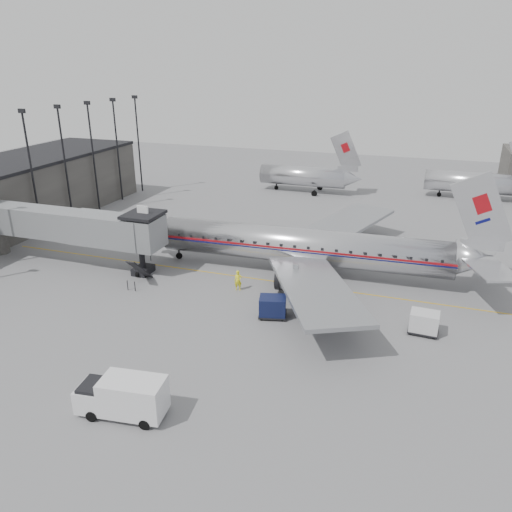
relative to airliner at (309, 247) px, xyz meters
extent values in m
plane|color=slate|center=(-6.73, -9.03, -2.92)|extent=(160.00, 160.00, 0.00)
cube|color=gold|center=(-3.73, -3.03, -2.92)|extent=(60.00, 0.15, 0.01)
cube|color=slate|center=(-28.73, -5.43, 1.38)|extent=(12.00, 2.80, 3.00)
cube|color=slate|center=(-19.73, -5.43, 1.38)|extent=(8.00, 3.00, 3.10)
cube|color=slate|center=(-15.73, -5.03, 1.38)|extent=(3.20, 3.60, 3.20)
cube|color=black|center=(-15.73, -5.03, 3.28)|extent=(3.40, 3.80, 0.30)
cube|color=white|center=(-15.73, -5.03, 3.78)|extent=(1.20, 0.15, 0.80)
cylinder|color=black|center=(-16.03, -5.43, -1.52)|extent=(0.56, 0.56, 2.80)
cube|color=black|center=(-16.03, -5.43, -2.57)|extent=(1.60, 2.20, 0.70)
cylinder|color=black|center=(-16.03, -6.43, -2.62)|extent=(0.30, 0.60, 0.60)
cylinder|color=black|center=(-16.03, -4.43, -2.62)|extent=(0.30, 0.60, 0.60)
cylinder|color=#3D3A37|center=(-34.23, -5.43, -1.52)|extent=(1.60, 1.60, 2.80)
cube|color=black|center=(-14.93, -7.73, -1.42)|extent=(0.90, 3.20, 2.90)
cylinder|color=black|center=(-34.23, 0.97, 4.58)|extent=(0.24, 0.24, 15.00)
cube|color=black|center=(-34.23, 0.97, 12.08)|extent=(0.90, 0.25, 0.50)
cylinder|color=black|center=(-34.23, 6.97, 4.58)|extent=(0.24, 0.24, 15.00)
cube|color=black|center=(-34.23, 6.97, 12.08)|extent=(0.90, 0.25, 0.50)
cylinder|color=black|center=(-34.23, 12.97, 4.58)|extent=(0.24, 0.24, 15.00)
cube|color=black|center=(-34.23, 12.97, 12.08)|extent=(0.90, 0.25, 0.50)
cylinder|color=black|center=(-34.23, 18.97, 4.58)|extent=(0.24, 0.24, 15.00)
cube|color=black|center=(-34.23, 18.97, 12.08)|extent=(0.90, 0.25, 0.50)
cylinder|color=black|center=(-34.23, 24.97, 4.58)|extent=(0.24, 0.24, 15.00)
cube|color=black|center=(-34.23, 24.97, 12.08)|extent=(0.90, 0.25, 0.50)
cylinder|color=silver|center=(-8.73, 32.97, -0.32)|extent=(14.00, 3.20, 3.20)
cube|color=silver|center=(-1.93, 32.97, 4.08)|extent=(5.17, 0.26, 6.52)
cylinder|color=black|center=(-13.23, 32.97, -2.42)|extent=(0.24, 0.24, 1.00)
cylinder|color=silver|center=(17.27, 36.97, -0.32)|extent=(14.00, 3.20, 3.20)
cylinder|color=black|center=(12.77, 36.97, -2.42)|extent=(0.24, 0.24, 1.00)
cylinder|color=silver|center=(-0.73, -0.03, 0.01)|extent=(29.41, 4.84, 3.61)
cone|color=silver|center=(-16.82, -0.71, 0.01)|extent=(3.08, 3.73, 3.61)
cone|color=silver|center=(15.65, 0.66, 0.40)|extent=(4.05, 3.59, 3.43)
cube|color=maroon|center=(-0.73, -0.03, 0.25)|extent=(29.41, 4.89, 0.18)
cube|color=#080A4D|center=(-0.73, -0.03, 0.03)|extent=(29.41, 4.89, 0.10)
cube|color=silver|center=(15.36, 0.65, 4.89)|extent=(6.00, 0.54, 7.50)
cube|color=gray|center=(1.82, 8.87, -0.28)|extent=(10.74, 16.50, 1.16)
cube|color=gray|center=(2.56, -8.69, -0.28)|extent=(11.76, 16.37, 1.16)
cylinder|color=gray|center=(-0.46, 5.06, -1.50)|extent=(3.40, 2.19, 2.05)
cylinder|color=gray|center=(-0.03, -5.08, -1.50)|extent=(3.40, 2.19, 2.05)
cylinder|color=black|center=(-14.39, -0.61, -2.29)|extent=(0.20, 0.20, 1.27)
cylinder|color=black|center=(1.11, 2.59, -2.24)|extent=(0.25, 0.25, 1.37)
cylinder|color=black|center=(1.11, 2.59, -2.48)|extent=(0.99, 0.38, 0.98)
cylinder|color=black|center=(1.33, -2.48, -2.24)|extent=(0.25, 0.25, 1.37)
cylinder|color=black|center=(1.33, -2.48, -2.48)|extent=(0.99, 0.38, 0.98)
cube|color=silver|center=(-5.02, -24.95, -1.47)|extent=(4.10, 2.60, 2.26)
cube|color=silver|center=(-7.69, -25.27, -1.90)|extent=(1.95, 2.24, 1.51)
cube|color=black|center=(-7.69, -25.27, -1.25)|extent=(1.50, 1.97, 0.65)
cylinder|color=black|center=(-7.26, -26.20, -2.58)|extent=(0.72, 0.35, 0.69)
cylinder|color=black|center=(-7.49, -24.27, -2.58)|extent=(0.72, 0.35, 0.69)
cylinder|color=black|center=(-3.84, -25.79, -2.58)|extent=(0.72, 0.35, 0.69)
cylinder|color=black|center=(-4.07, -23.86, -2.58)|extent=(0.72, 0.35, 0.69)
cube|color=#0D1437|center=(-0.73, -10.07, -1.86)|extent=(2.56, 2.15, 1.56)
cube|color=black|center=(-0.73, -10.07, -2.70)|extent=(2.69, 2.28, 0.13)
cylinder|color=black|center=(-1.44, -10.92, -2.75)|extent=(0.36, 0.21, 0.33)
cylinder|color=black|center=(0.29, -10.50, -2.75)|extent=(0.36, 0.21, 0.33)
cylinder|color=black|center=(-1.75, -9.63, -2.75)|extent=(0.36, 0.21, 0.33)
cylinder|color=black|center=(-0.02, -9.21, -2.75)|extent=(0.36, 0.21, 0.33)
cube|color=silver|center=(11.50, -8.74, -1.87)|extent=(2.28, 1.76, 1.54)
cube|color=black|center=(11.50, -8.74, -2.70)|extent=(2.40, 1.88, 0.13)
cylinder|color=black|center=(10.58, -9.35, -2.75)|extent=(0.34, 0.15, 0.33)
cylinder|color=black|center=(12.34, -9.44, -2.75)|extent=(0.34, 0.15, 0.33)
cylinder|color=black|center=(10.65, -8.03, -2.75)|extent=(0.34, 0.15, 0.33)
cylinder|color=black|center=(12.41, -8.12, -2.75)|extent=(0.34, 0.15, 0.33)
imported|color=yellow|center=(-5.39, -6.03, -1.94)|extent=(0.81, 0.63, 1.97)
camera|label=1|loc=(10.08, -46.20, 17.55)|focal=35.00mm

